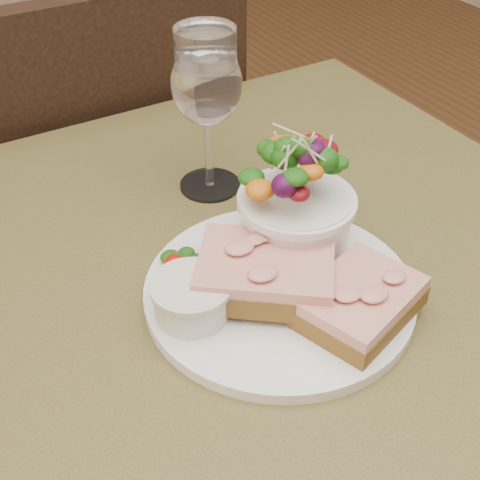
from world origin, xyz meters
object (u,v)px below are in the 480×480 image
sandwich_back (265,272)px  wine_glass (207,89)px  dinner_plate (279,291)px  sandwich_front (359,302)px  ramekin (191,297)px  chair_far (108,272)px  cafe_table (246,365)px  salad_bowl (297,198)px

sandwich_back → wine_glass: wine_glass is taller
dinner_plate → wine_glass: (0.03, 0.20, 0.12)m
dinner_plate → wine_glass: wine_glass is taller
sandwich_front → ramekin: 0.15m
chair_far → sandwich_front: size_ratio=7.01×
cafe_table → sandwich_front: sandwich_front is taller
sandwich_front → wine_glass: (-0.01, 0.26, 0.10)m
ramekin → wine_glass: 0.24m
cafe_table → sandwich_back: bearing=-59.1°
chair_far → dinner_plate: bearing=88.7°
dinner_plate → wine_glass: bearing=80.9°
dinner_plate → wine_glass: 0.23m
chair_far → ramekin: 0.80m
chair_far → salad_bowl: chair_far is taller
chair_far → dinner_plate: chair_far is taller
sandwich_front → salad_bowl: salad_bowl is taller
cafe_table → chair_far: size_ratio=0.89×
chair_far → sandwich_back: 0.80m
dinner_plate → sandwich_front: 0.08m
salad_bowl → dinner_plate: bearing=-136.5°
chair_far → ramekin: chair_far is taller
sandwich_front → salad_bowl: (0.00, 0.11, 0.04)m
cafe_table → chair_far: bearing=86.2°
cafe_table → ramekin: (-0.06, -0.01, 0.13)m
dinner_plate → ramekin: (-0.09, 0.01, 0.03)m
sandwich_front → sandwich_back: size_ratio=0.84×
sandwich_back → wine_glass: (0.05, 0.20, 0.09)m
cafe_table → ramekin: ramekin is taller
sandwich_back → cafe_table: bearing=158.2°
sandwich_front → sandwich_back: bearing=111.6°
cafe_table → ramekin: bearing=-173.4°
sandwich_front → sandwich_back: (-0.06, 0.07, 0.01)m
sandwich_back → ramekin: (-0.07, 0.01, -0.00)m
sandwich_back → dinner_plate: bearing=34.8°
chair_far → dinner_plate: (-0.01, -0.63, 0.46)m
cafe_table → sandwich_back: 0.14m
cafe_table → salad_bowl: 0.19m
sandwich_front → chair_far: bearing=73.3°
chair_far → sandwich_back: bearing=87.3°
chair_far → wine_glass: (0.02, -0.43, 0.58)m
cafe_table → wine_glass: wine_glass is taller
chair_far → sandwich_front: chair_far is taller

